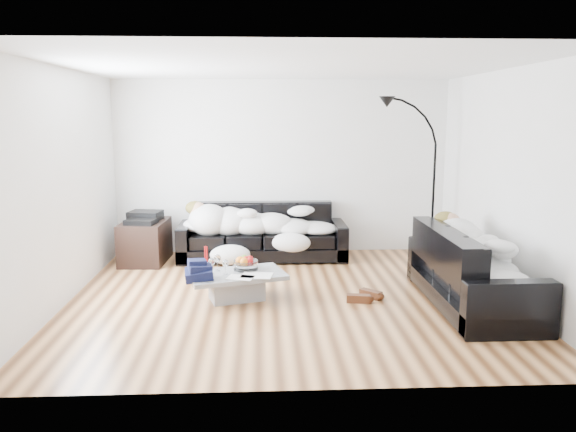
{
  "coord_description": "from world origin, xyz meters",
  "views": [
    {
      "loc": [
        -0.32,
        -6.23,
        2.08
      ],
      "look_at": [
        0.0,
        0.3,
        0.9
      ],
      "focal_mm": 35.0,
      "sensor_mm": 36.0,
      "label": 1
    }
  ],
  "objects_px": {
    "sleeper_back": "(262,217)",
    "candle_left": "(205,257)",
    "sofa_back": "(262,232)",
    "fruit_bowl": "(246,262)",
    "wine_glass_c": "(225,267)",
    "shoes": "(364,296)",
    "coffee_table": "(237,286)",
    "av_cabinet": "(145,242)",
    "wine_glass_a": "(218,263)",
    "stereo": "(144,217)",
    "floor_lamp": "(434,190)",
    "sleeper_right": "(474,249)",
    "candle_right": "(207,258)",
    "sofa_right": "(473,268)",
    "wine_glass_b": "(211,266)"
  },
  "relations": [
    {
      "from": "sleeper_right",
      "to": "wine_glass_c",
      "type": "distance_m",
      "value": 2.75
    },
    {
      "from": "sleeper_back",
      "to": "wine_glass_c",
      "type": "bearing_deg",
      "value": -102.78
    },
    {
      "from": "sleeper_back",
      "to": "wine_glass_a",
      "type": "distance_m",
      "value": 1.79
    },
    {
      "from": "wine_glass_b",
      "to": "sofa_back",
      "type": "bearing_deg",
      "value": 72.52
    },
    {
      "from": "floor_lamp",
      "to": "candle_left",
      "type": "bearing_deg",
      "value": -163.36
    },
    {
      "from": "sleeper_back",
      "to": "coffee_table",
      "type": "xyz_separation_m",
      "value": [
        -0.3,
        -1.81,
        -0.47
      ]
    },
    {
      "from": "sleeper_back",
      "to": "sleeper_right",
      "type": "relative_size",
      "value": 1.14
    },
    {
      "from": "sofa_back",
      "to": "fruit_bowl",
      "type": "distance_m",
      "value": 1.73
    },
    {
      "from": "wine_glass_b",
      "to": "candle_right",
      "type": "height_order",
      "value": "candle_right"
    },
    {
      "from": "shoes",
      "to": "av_cabinet",
      "type": "bearing_deg",
      "value": 168.76
    },
    {
      "from": "fruit_bowl",
      "to": "floor_lamp",
      "type": "height_order",
      "value": "floor_lamp"
    },
    {
      "from": "sleeper_back",
      "to": "candle_left",
      "type": "height_order",
      "value": "sleeper_back"
    },
    {
      "from": "fruit_bowl",
      "to": "candle_left",
      "type": "height_order",
      "value": "candle_left"
    },
    {
      "from": "sleeper_back",
      "to": "candle_left",
      "type": "xyz_separation_m",
      "value": [
        -0.67,
        -1.58,
        -0.18
      ]
    },
    {
      "from": "sleeper_right",
      "to": "sofa_right",
      "type": "bearing_deg",
      "value": -180.0
    },
    {
      "from": "sofa_back",
      "to": "shoes",
      "type": "height_order",
      "value": "sofa_back"
    },
    {
      "from": "sofa_back",
      "to": "candle_left",
      "type": "height_order",
      "value": "sofa_back"
    },
    {
      "from": "fruit_bowl",
      "to": "stereo",
      "type": "bearing_deg",
      "value": 132.69
    },
    {
      "from": "sofa_back",
      "to": "shoes",
      "type": "distance_m",
      "value": 2.3
    },
    {
      "from": "wine_glass_a",
      "to": "sofa_right",
      "type": "bearing_deg",
      "value": -8.22
    },
    {
      "from": "sleeper_right",
      "to": "wine_glass_c",
      "type": "xyz_separation_m",
      "value": [
        -2.73,
        0.25,
        -0.24
      ]
    },
    {
      "from": "sleeper_back",
      "to": "wine_glass_a",
      "type": "relative_size",
      "value": 10.8
    },
    {
      "from": "sleeper_right",
      "to": "candle_right",
      "type": "distance_m",
      "value": 3.01
    },
    {
      "from": "av_cabinet",
      "to": "stereo",
      "type": "bearing_deg",
      "value": 0.0
    },
    {
      "from": "sleeper_back",
      "to": "stereo",
      "type": "height_order",
      "value": "sleeper_back"
    },
    {
      "from": "sofa_right",
      "to": "candle_left",
      "type": "height_order",
      "value": "sofa_right"
    },
    {
      "from": "sleeper_back",
      "to": "av_cabinet",
      "type": "bearing_deg",
      "value": -177.73
    },
    {
      "from": "coffee_table",
      "to": "wine_glass_a",
      "type": "bearing_deg",
      "value": 154.32
    },
    {
      "from": "sofa_right",
      "to": "stereo",
      "type": "xyz_separation_m",
      "value": [
        -3.99,
        2.04,
        0.23
      ]
    },
    {
      "from": "coffee_table",
      "to": "wine_glass_b",
      "type": "bearing_deg",
      "value": 178.58
    },
    {
      "from": "candle_right",
      "to": "stereo",
      "type": "distance_m",
      "value": 1.86
    },
    {
      "from": "floor_lamp",
      "to": "fruit_bowl",
      "type": "bearing_deg",
      "value": -158.19
    },
    {
      "from": "sofa_back",
      "to": "stereo",
      "type": "distance_m",
      "value": 1.7
    },
    {
      "from": "wine_glass_a",
      "to": "av_cabinet",
      "type": "height_order",
      "value": "av_cabinet"
    },
    {
      "from": "wine_glass_c",
      "to": "shoes",
      "type": "relative_size",
      "value": 0.38
    },
    {
      "from": "sofa_back",
      "to": "shoes",
      "type": "bearing_deg",
      "value": -59.68
    },
    {
      "from": "av_cabinet",
      "to": "stereo",
      "type": "distance_m",
      "value": 0.36
    },
    {
      "from": "wine_glass_a",
      "to": "av_cabinet",
      "type": "distance_m",
      "value": 2.01
    },
    {
      "from": "sofa_back",
      "to": "coffee_table",
      "type": "relative_size",
      "value": 2.27
    },
    {
      "from": "sofa_back",
      "to": "candle_left",
      "type": "relative_size",
      "value": 9.29
    },
    {
      "from": "coffee_table",
      "to": "av_cabinet",
      "type": "relative_size",
      "value": 1.24
    },
    {
      "from": "stereo",
      "to": "floor_lamp",
      "type": "relative_size",
      "value": 0.21
    },
    {
      "from": "sofa_back",
      "to": "stereo",
      "type": "relative_size",
      "value": 5.51
    },
    {
      "from": "coffee_table",
      "to": "av_cabinet",
      "type": "xyz_separation_m",
      "value": [
        -1.38,
        1.74,
        0.14
      ]
    },
    {
      "from": "shoes",
      "to": "wine_glass_a",
      "type": "bearing_deg",
      "value": -165.33
    },
    {
      "from": "candle_left",
      "to": "shoes",
      "type": "relative_size",
      "value": 0.59
    },
    {
      "from": "candle_right",
      "to": "av_cabinet",
      "type": "height_order",
      "value": "av_cabinet"
    },
    {
      "from": "candle_left",
      "to": "av_cabinet",
      "type": "height_order",
      "value": "av_cabinet"
    },
    {
      "from": "floor_lamp",
      "to": "wine_glass_b",
      "type": "bearing_deg",
      "value": -159.41
    },
    {
      "from": "av_cabinet",
      "to": "sleeper_back",
      "type": "bearing_deg",
      "value": 5.84
    }
  ]
}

